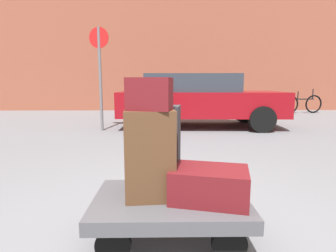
{
  "coord_description": "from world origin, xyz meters",
  "views": [
    {
      "loc": [
        -0.05,
        -1.93,
        1.18
      ],
      "look_at": [
        0.0,
        1.2,
        0.69
      ],
      "focal_mm": 29.21,
      "sensor_mm": 36.0,
      "label": 1
    }
  ],
  "objects_px": {
    "luggage_cart": "(170,206)",
    "bollard_kerb_near": "(225,107)",
    "suitcase_maroon_front_right": "(209,184)",
    "bicycle_leaning": "(302,104)",
    "bollard_kerb_mid": "(271,107)",
    "no_parking_sign": "(100,68)",
    "suitcase_brown_center": "(150,156)",
    "duffel_bag_maroon_topmost_pile": "(150,94)",
    "suitcase_charcoal_rear_left": "(156,147)",
    "parked_car": "(198,99)"
  },
  "relations": [
    {
      "from": "suitcase_charcoal_rear_left",
      "to": "suitcase_maroon_front_right",
      "type": "bearing_deg",
      "value": -28.08
    },
    {
      "from": "luggage_cart",
      "to": "suitcase_maroon_front_right",
      "type": "distance_m",
      "value": 0.34
    },
    {
      "from": "suitcase_brown_center",
      "to": "parked_car",
      "type": "distance_m",
      "value": 5.59
    },
    {
      "from": "suitcase_brown_center",
      "to": "duffel_bag_maroon_topmost_pile",
      "type": "bearing_deg",
      "value": -170.4
    },
    {
      "from": "bicycle_leaning",
      "to": "bollard_kerb_near",
      "type": "distance_m",
      "value": 3.69
    },
    {
      "from": "luggage_cart",
      "to": "suitcase_charcoal_rear_left",
      "type": "height_order",
      "value": "suitcase_charcoal_rear_left"
    },
    {
      "from": "luggage_cart",
      "to": "bollard_kerb_mid",
      "type": "height_order",
      "value": "bollard_kerb_mid"
    },
    {
      "from": "parked_car",
      "to": "bicycle_leaning",
      "type": "distance_m",
      "value": 5.62
    },
    {
      "from": "suitcase_charcoal_rear_left",
      "to": "duffel_bag_maroon_topmost_pile",
      "type": "distance_m",
      "value": 0.5
    },
    {
      "from": "suitcase_brown_center",
      "to": "suitcase_maroon_front_right",
      "type": "xyz_separation_m",
      "value": [
        0.42,
        -0.04,
        -0.21
      ]
    },
    {
      "from": "parked_car",
      "to": "no_parking_sign",
      "type": "xyz_separation_m",
      "value": [
        -2.49,
        -0.57,
        0.79
      ]
    },
    {
      "from": "suitcase_charcoal_rear_left",
      "to": "bicycle_leaning",
      "type": "bearing_deg",
      "value": 65.75
    },
    {
      "from": "no_parking_sign",
      "to": "bollard_kerb_near",
      "type": "bearing_deg",
      "value": 33.63
    },
    {
      "from": "luggage_cart",
      "to": "suitcase_brown_center",
      "type": "bearing_deg",
      "value": -170.25
    },
    {
      "from": "suitcase_maroon_front_right",
      "to": "bollard_kerb_mid",
      "type": "xyz_separation_m",
      "value": [
        3.33,
        7.38,
        -0.09
      ]
    },
    {
      "from": "suitcase_charcoal_rear_left",
      "to": "luggage_cart",
      "type": "bearing_deg",
      "value": -55.75
    },
    {
      "from": "duffel_bag_maroon_topmost_pile",
      "to": "suitcase_brown_center",
      "type": "bearing_deg",
      "value": 25.8
    },
    {
      "from": "suitcase_charcoal_rear_left",
      "to": "bollard_kerb_mid",
      "type": "height_order",
      "value": "suitcase_charcoal_rear_left"
    },
    {
      "from": "luggage_cart",
      "to": "bollard_kerb_mid",
      "type": "bearing_deg",
      "value": 63.79
    },
    {
      "from": "suitcase_maroon_front_right",
      "to": "bicycle_leaning",
      "type": "distance_m",
      "value": 10.22
    },
    {
      "from": "bicycle_leaning",
      "to": "bollard_kerb_mid",
      "type": "relative_size",
      "value": 2.35
    },
    {
      "from": "bicycle_leaning",
      "to": "no_parking_sign",
      "type": "distance_m",
      "value": 8.1
    },
    {
      "from": "suitcase_maroon_front_right",
      "to": "bicycle_leaning",
      "type": "height_order",
      "value": "bicycle_leaning"
    },
    {
      "from": "bollard_kerb_mid",
      "to": "duffel_bag_maroon_topmost_pile",
      "type": "bearing_deg",
      "value": -117.05
    },
    {
      "from": "suitcase_charcoal_rear_left",
      "to": "no_parking_sign",
      "type": "bearing_deg",
      "value": 116.41
    },
    {
      "from": "bollard_kerb_near",
      "to": "suitcase_maroon_front_right",
      "type": "bearing_deg",
      "value": -103.32
    },
    {
      "from": "suitcase_maroon_front_right",
      "to": "duffel_bag_maroon_topmost_pile",
      "type": "height_order",
      "value": "duffel_bag_maroon_topmost_pile"
    },
    {
      "from": "luggage_cart",
      "to": "parked_car",
      "type": "relative_size",
      "value": 0.26
    },
    {
      "from": "bollard_kerb_mid",
      "to": "bollard_kerb_near",
      "type": "bearing_deg",
      "value": 180.0
    },
    {
      "from": "duffel_bag_maroon_topmost_pile",
      "to": "no_parking_sign",
      "type": "bearing_deg",
      "value": 118.26
    },
    {
      "from": "bollard_kerb_mid",
      "to": "no_parking_sign",
      "type": "relative_size",
      "value": 0.3
    },
    {
      "from": "suitcase_brown_center",
      "to": "suitcase_charcoal_rear_left",
      "type": "xyz_separation_m",
      "value": [
        0.04,
        0.25,
        0.01
      ]
    },
    {
      "from": "suitcase_brown_center",
      "to": "no_parking_sign",
      "type": "distance_m",
      "value": 5.21
    },
    {
      "from": "duffel_bag_maroon_topmost_pile",
      "to": "parked_car",
      "type": "distance_m",
      "value": 5.6
    },
    {
      "from": "bollard_kerb_near",
      "to": "no_parking_sign",
      "type": "xyz_separation_m",
      "value": [
        -3.63,
        -2.42,
        1.18
      ]
    },
    {
      "from": "suitcase_maroon_front_right",
      "to": "bollard_kerb_near",
      "type": "xyz_separation_m",
      "value": [
        1.75,
        7.38,
        -0.09
      ]
    },
    {
      "from": "luggage_cart",
      "to": "suitcase_maroon_front_right",
      "type": "xyz_separation_m",
      "value": [
        0.28,
        -0.06,
        0.19
      ]
    },
    {
      "from": "bicycle_leaning",
      "to": "bollard_kerb_mid",
      "type": "distance_m",
      "value": 2.32
    },
    {
      "from": "suitcase_brown_center",
      "to": "luggage_cart",
      "type": "bearing_deg",
      "value": 5.31
    },
    {
      "from": "suitcase_maroon_front_right",
      "to": "parked_car",
      "type": "height_order",
      "value": "parked_car"
    },
    {
      "from": "no_parking_sign",
      "to": "suitcase_brown_center",
      "type": "bearing_deg",
      "value": -73.5
    },
    {
      "from": "suitcase_brown_center",
      "to": "no_parking_sign",
      "type": "relative_size",
      "value": 0.26
    },
    {
      "from": "bicycle_leaning",
      "to": "suitcase_maroon_front_right",
      "type": "bearing_deg",
      "value": -120.2
    },
    {
      "from": "suitcase_charcoal_rear_left",
      "to": "suitcase_brown_center",
      "type": "bearing_deg",
      "value": -90.06
    },
    {
      "from": "luggage_cart",
      "to": "no_parking_sign",
      "type": "xyz_separation_m",
      "value": [
        -1.61,
        4.9,
        1.28
      ]
    },
    {
      "from": "parked_car",
      "to": "suitcase_maroon_front_right",
      "type": "bearing_deg",
      "value": -96.22
    },
    {
      "from": "bicycle_leaning",
      "to": "suitcase_brown_center",
      "type": "bearing_deg",
      "value": -122.32
    },
    {
      "from": "suitcase_brown_center",
      "to": "suitcase_charcoal_rear_left",
      "type": "bearing_deg",
      "value": 76.86
    },
    {
      "from": "luggage_cart",
      "to": "bollard_kerb_near",
      "type": "height_order",
      "value": "bollard_kerb_near"
    },
    {
      "from": "parked_car",
      "to": "bicycle_leaning",
      "type": "bearing_deg",
      "value": 36.04
    }
  ]
}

